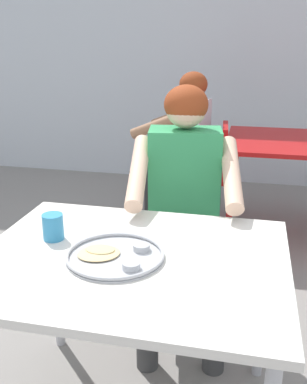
# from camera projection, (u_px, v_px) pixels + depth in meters

# --- Properties ---
(back_wall) EXTENTS (12.00, 0.12, 3.40)m
(back_wall) POSITION_uv_depth(u_px,v_px,m) (225.00, 7.00, 4.19)
(back_wall) COLOR silver
(back_wall) RESTS_ON ground
(table_foreground) EXTENTS (1.07, 0.85, 0.72)m
(table_foreground) POSITION_uv_depth(u_px,v_px,m) (132.00, 275.00, 1.55)
(table_foreground) COLOR silver
(table_foreground) RESTS_ON ground
(thali_tray) EXTENTS (0.34, 0.34, 0.03)m
(thali_tray) POSITION_uv_depth(u_px,v_px,m) (115.00, 255.00, 1.51)
(thali_tray) COLOR #B7BABF
(thali_tray) RESTS_ON table_foreground
(drinking_cup) EXTENTS (0.08, 0.08, 0.10)m
(drinking_cup) POSITION_uv_depth(u_px,v_px,m) (53.00, 226.00, 1.64)
(drinking_cup) COLOR #338CBF
(drinking_cup) RESTS_ON table_foreground
(chair_foreground) EXTENTS (0.47, 0.45, 0.87)m
(chair_foreground) POSITION_uv_depth(u_px,v_px,m) (185.00, 220.00, 2.37)
(chair_foreground) COLOR #3F3F44
(chair_foreground) RESTS_ON ground
(diner_foreground) EXTENTS (0.55, 0.59, 1.23)m
(diner_foreground) POSITION_uv_depth(u_px,v_px,m) (184.00, 194.00, 2.09)
(diner_foreground) COLOR #3B3B3B
(diner_foreground) RESTS_ON ground
(table_background_red) EXTENTS (0.87, 0.89, 0.74)m
(table_background_red) POSITION_uv_depth(u_px,v_px,m) (288.00, 151.00, 3.21)
(table_background_red) COLOR #B71414
(table_background_red) RESTS_ON ground
(chair_red_left) EXTENTS (0.45, 0.42, 0.83)m
(chair_red_left) POSITION_uv_depth(u_px,v_px,m) (207.00, 169.00, 3.33)
(chair_red_left) COLOR #AF1413
(chair_red_left) RESTS_ON ground
(patron_background) EXTENTS (0.59, 0.55, 1.20)m
(patron_background) POSITION_uv_depth(u_px,v_px,m) (180.00, 137.00, 3.36)
(patron_background) COLOR #3E3E3E
(patron_background) RESTS_ON ground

